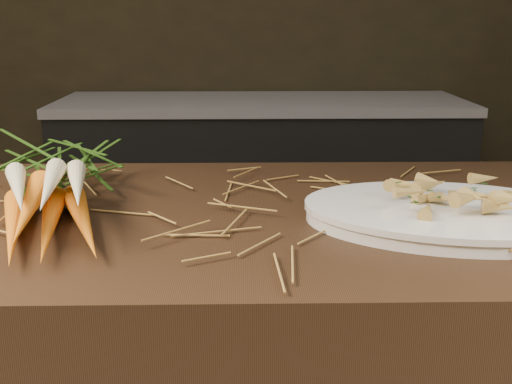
% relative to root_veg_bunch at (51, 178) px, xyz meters
% --- Properties ---
extents(back_counter, '(1.82, 0.62, 0.84)m').
position_rel_root_veg_bunch_xyz_m(back_counter, '(0.40, 1.85, -0.53)').
color(back_counter, black).
rests_on(back_counter, ground).
extents(straw_bedding, '(1.40, 0.60, 0.02)m').
position_rel_root_veg_bunch_xyz_m(straw_bedding, '(0.10, -0.03, -0.04)').
color(straw_bedding, olive).
rests_on(straw_bedding, main_counter).
extents(root_veg_bunch, '(0.29, 0.56, 0.10)m').
position_rel_root_veg_bunch_xyz_m(root_veg_bunch, '(0.00, 0.00, 0.00)').
color(root_veg_bunch, '#C9600A').
rests_on(root_veg_bunch, main_counter).
extents(serving_platter, '(0.49, 0.37, 0.02)m').
position_rel_root_veg_bunch_xyz_m(serving_platter, '(0.63, -0.10, -0.04)').
color(serving_platter, white).
rests_on(serving_platter, main_counter).
extents(roasted_veg_heap, '(0.24, 0.20, 0.05)m').
position_rel_root_veg_bunch_xyz_m(roasted_veg_heap, '(0.63, -0.10, -0.00)').
color(roasted_veg_heap, olive).
rests_on(roasted_veg_heap, serving_platter).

